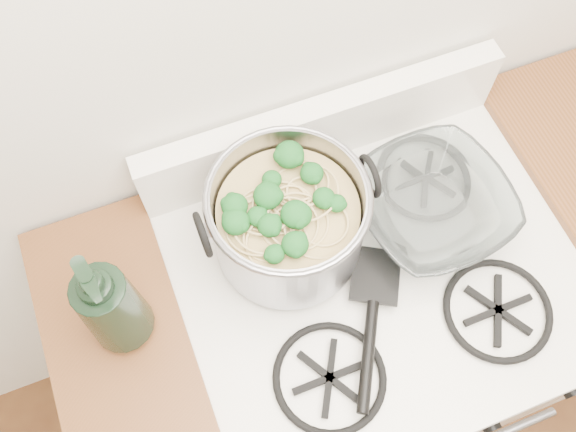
{
  "coord_description": "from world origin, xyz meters",
  "views": [
    {
      "loc": [
        -0.33,
        0.92,
        2.06
      ],
      "look_at": [
        -0.14,
        1.38,
        1.04
      ],
      "focal_mm": 40.0,
      "sensor_mm": 36.0,
      "label": 1
    }
  ],
  "objects_px": {
    "gas_range": "(357,339)",
    "glass_bowl": "(430,209)",
    "stock_pot": "(288,221)",
    "spatula": "(376,274)",
    "bottle": "(107,302)"
  },
  "relations": [
    {
      "from": "gas_range",
      "to": "glass_bowl",
      "type": "height_order",
      "value": "glass_bowl"
    },
    {
      "from": "stock_pot",
      "to": "spatula",
      "type": "relative_size",
      "value": 1.03
    },
    {
      "from": "gas_range",
      "to": "glass_bowl",
      "type": "xyz_separation_m",
      "value": [
        0.14,
        0.08,
        0.5
      ]
    },
    {
      "from": "gas_range",
      "to": "spatula",
      "type": "height_order",
      "value": "spatula"
    },
    {
      "from": "glass_bowl",
      "to": "bottle",
      "type": "relative_size",
      "value": 0.41
    },
    {
      "from": "gas_range",
      "to": "bottle",
      "type": "xyz_separation_m",
      "value": [
        -0.48,
        0.07,
        0.63
      ]
    },
    {
      "from": "gas_range",
      "to": "glass_bowl",
      "type": "distance_m",
      "value": 0.53
    },
    {
      "from": "glass_bowl",
      "to": "bottle",
      "type": "distance_m",
      "value": 0.63
    },
    {
      "from": "gas_range",
      "to": "spatula",
      "type": "relative_size",
      "value": 2.98
    },
    {
      "from": "spatula",
      "to": "stock_pot",
      "type": "bearing_deg",
      "value": 164.87
    },
    {
      "from": "spatula",
      "to": "glass_bowl",
      "type": "distance_m",
      "value": 0.18
    },
    {
      "from": "spatula",
      "to": "bottle",
      "type": "distance_m",
      "value": 0.49
    },
    {
      "from": "stock_pot",
      "to": "bottle",
      "type": "distance_m",
      "value": 0.34
    },
    {
      "from": "spatula",
      "to": "gas_range",
      "type": "bearing_deg",
      "value": 47.22
    },
    {
      "from": "spatula",
      "to": "bottle",
      "type": "bearing_deg",
      "value": -159.57
    }
  ]
}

